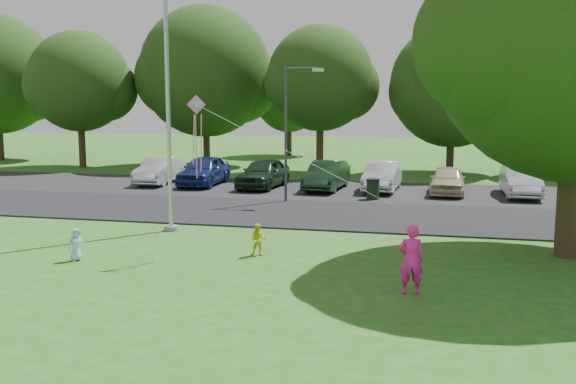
% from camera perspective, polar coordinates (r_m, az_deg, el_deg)
% --- Properties ---
extents(ground, '(120.00, 120.00, 0.00)m').
position_cam_1_polar(ground, '(16.33, -5.88, -7.46)').
color(ground, '#245E18').
rests_on(ground, ground).
extents(park_road, '(60.00, 6.00, 0.06)m').
position_cam_1_polar(park_road, '(24.80, 0.80, -1.90)').
color(park_road, black).
rests_on(park_road, ground).
extents(parking_strip, '(42.00, 7.00, 0.06)m').
position_cam_1_polar(parking_strip, '(31.11, 3.31, 0.17)').
color(parking_strip, black).
rests_on(parking_strip, ground).
extents(flagpole, '(0.50, 0.50, 10.00)m').
position_cam_1_polar(flagpole, '(21.65, -10.62, 7.48)').
color(flagpole, '#B7BABF').
rests_on(flagpole, ground).
extents(street_lamp, '(1.64, 0.23, 5.81)m').
position_cam_1_polar(street_lamp, '(27.21, 0.28, 6.34)').
color(street_lamp, '#3F3F44').
rests_on(street_lamp, ground).
extents(trash_can, '(0.60, 0.60, 0.95)m').
position_cam_1_polar(trash_can, '(28.26, 7.56, 0.20)').
color(trash_can, black).
rests_on(trash_can, ground).
extents(big_tree, '(8.82, 8.04, 10.16)m').
position_cam_1_polar(big_tree, '(19.28, 24.15, 12.17)').
color(big_tree, '#332316').
rests_on(big_tree, ground).
extents(tree_row, '(64.35, 11.94, 10.88)m').
position_cam_1_polar(tree_row, '(39.28, 7.87, 10.11)').
color(tree_row, '#332316').
rests_on(tree_row, ground).
extents(horizon_trees, '(77.46, 7.20, 7.02)m').
position_cam_1_polar(horizon_trees, '(48.76, 11.78, 7.99)').
color(horizon_trees, '#332316').
rests_on(horizon_trees, ground).
extents(parked_cars, '(19.18, 4.69, 1.49)m').
position_cam_1_polar(parked_cars, '(31.18, 2.36, 1.55)').
color(parked_cars, '#B2B7BF').
rests_on(parked_cars, ground).
extents(woman, '(0.65, 0.49, 1.62)m').
position_cam_1_polar(woman, '(14.88, 10.87, -5.92)').
color(woman, '#FF219B').
rests_on(woman, ground).
extents(child_yellow, '(0.49, 0.40, 0.93)m').
position_cam_1_polar(child_yellow, '(18.21, -2.67, -4.27)').
color(child_yellow, yellow).
rests_on(child_yellow, ground).
extents(child_blue, '(0.51, 0.53, 0.91)m').
position_cam_1_polar(child_blue, '(18.61, -18.34, -4.45)').
color(child_blue, '#A6D2FF').
rests_on(child_blue, ground).
extents(kite, '(6.20, 2.57, 2.70)m').
position_cam_1_polar(kite, '(17.80, -7.62, 6.05)').
color(kite, pink).
rests_on(kite, ground).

